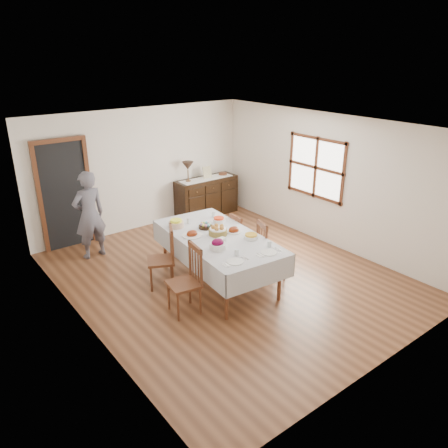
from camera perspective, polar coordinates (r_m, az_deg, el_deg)
ground at (r=7.71m, az=0.46°, el=-6.79°), size 6.00×6.00×0.00m
room_shell at (r=7.31m, az=-2.45°, el=5.52°), size 5.02×6.02×2.65m
dining_table at (r=7.23m, az=-0.83°, el=-2.27°), size 1.46×2.55×0.84m
chair_left_near at (r=6.51m, az=-4.85°, el=-7.22°), size 0.50×0.50×1.06m
chair_left_far at (r=7.26m, az=-7.86°, el=-4.28°), size 0.58×0.58×1.04m
chair_right_near at (r=7.47m, az=5.88°, el=-3.35°), size 0.56×0.56×1.05m
chair_right_far at (r=8.06m, az=2.25°, el=-1.78°), size 0.41×0.41×0.92m
sideboard at (r=10.36m, az=-2.29°, el=3.60°), size 1.51×0.55×0.90m
person at (r=8.45m, az=-17.22°, el=1.47°), size 0.59×0.41×1.79m
bread_basket at (r=7.21m, az=-0.80°, el=-0.89°), size 0.31×0.31×0.17m
egg_basket at (r=7.49m, az=-2.43°, el=-0.26°), size 0.24×0.24×0.10m
ham_platter_a at (r=7.20m, az=-4.19°, el=-1.35°), size 0.33×0.33×0.11m
ham_platter_b at (r=7.33m, az=1.28°, el=-0.82°), size 0.27×0.27×0.11m
beet_bowl at (r=6.70m, az=-0.84°, el=-2.72°), size 0.25×0.25×0.17m
carrot_bowl at (r=7.73m, az=-0.68°, el=0.52°), size 0.21×0.21×0.10m
pineapple_bowl at (r=7.57m, az=-6.27°, el=0.05°), size 0.26×0.26×0.14m
casserole_dish at (r=7.09m, az=3.56°, el=-1.63°), size 0.23×0.23×0.08m
butter_dish at (r=6.94m, az=-0.38°, el=-2.12°), size 0.15×0.10×0.07m
setting_left at (r=6.38m, az=1.49°, el=-4.52°), size 0.43×0.31×0.10m
setting_right at (r=6.69m, az=5.85°, el=-3.34°), size 0.43×0.31×0.10m
glass_far_a at (r=7.71m, az=-4.66°, el=0.44°), size 0.06×0.06×0.10m
glass_far_b at (r=7.97m, az=-1.38°, el=1.26°), size 0.07×0.07×0.11m
runner at (r=10.19m, az=-2.33°, el=5.95°), size 1.30×0.35×0.01m
table_lamp at (r=9.90m, az=-4.75°, el=7.52°), size 0.26×0.26×0.46m
picture_frame at (r=10.20m, az=-2.21°, el=6.75°), size 0.22×0.08×0.28m
deco_bowl at (r=10.50m, az=-0.16°, el=6.59°), size 0.20×0.20×0.06m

